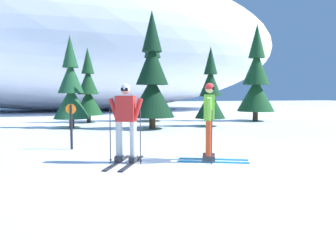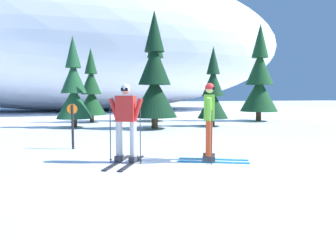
# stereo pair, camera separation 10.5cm
# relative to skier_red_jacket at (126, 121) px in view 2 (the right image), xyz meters

# --- Properties ---
(ground_plane) EXTENTS (120.00, 120.00, 0.00)m
(ground_plane) POSITION_rel_skier_red_jacket_xyz_m (1.92, -0.22, -0.92)
(ground_plane) COLOR white
(skier_red_jacket) EXTENTS (1.11, 1.60, 1.75)m
(skier_red_jacket) POSITION_rel_skier_red_jacket_xyz_m (0.00, 0.00, 0.00)
(skier_red_jacket) COLOR black
(skier_red_jacket) RESTS_ON ground
(skier_lime_jacket) EXTENTS (1.62, 1.04, 1.78)m
(skier_lime_jacket) POSITION_rel_skier_red_jacket_xyz_m (1.85, -0.38, 0.01)
(skier_lime_jacket) COLOR #2893CC
(skier_lime_jacket) RESTS_ON ground
(pine_tree_far_left) EXTENTS (1.62, 1.62, 4.19)m
(pine_tree_far_left) POSITION_rel_skier_red_jacket_xyz_m (-1.17, 8.15, 0.83)
(pine_tree_far_left) COLOR #47301E
(pine_tree_far_left) RESTS_ON ground
(pine_tree_left) EXTENTS (1.56, 1.56, 4.04)m
(pine_tree_left) POSITION_rel_skier_red_jacket_xyz_m (-0.28, 10.74, 0.77)
(pine_tree_left) COLOR #47301E
(pine_tree_left) RESTS_ON ground
(pine_tree_center_left) EXTENTS (2.00, 2.00, 5.17)m
(pine_tree_center_left) POSITION_rel_skier_red_jacket_xyz_m (2.26, 6.62, 1.24)
(pine_tree_center_left) COLOR #47301E
(pine_tree_center_left) RESTS_ON ground
(pine_tree_center_right) EXTENTS (2.12, 2.12, 5.50)m
(pine_tree_center_right) POSITION_rel_skier_red_jacket_xyz_m (3.29, 10.62, 1.38)
(pine_tree_center_right) COLOR #47301E
(pine_tree_center_right) RESTS_ON ground
(pine_tree_right) EXTENTS (1.47, 1.47, 3.80)m
(pine_tree_right) POSITION_rel_skier_red_jacket_xyz_m (5.22, 6.96, 0.67)
(pine_tree_right) COLOR #47301E
(pine_tree_right) RESTS_ON ground
(pine_tree_far_right) EXTENTS (2.13, 2.13, 5.52)m
(pine_tree_far_right) POSITION_rel_skier_red_jacket_xyz_m (8.98, 8.98, 1.39)
(pine_tree_far_right) COLOR #47301E
(pine_tree_far_right) RESTS_ON ground
(snow_ridge_background) EXTENTS (40.46, 19.07, 12.93)m
(snow_ridge_background) POSITION_rel_skier_red_jacket_xyz_m (-0.75, 24.05, 5.54)
(snow_ridge_background) COLOR white
(snow_ridge_background) RESTS_ON ground
(trail_marker_post) EXTENTS (0.28, 0.07, 1.26)m
(trail_marker_post) POSITION_rel_skier_red_jacket_xyz_m (-1.16, 2.16, -0.20)
(trail_marker_post) COLOR black
(trail_marker_post) RESTS_ON ground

